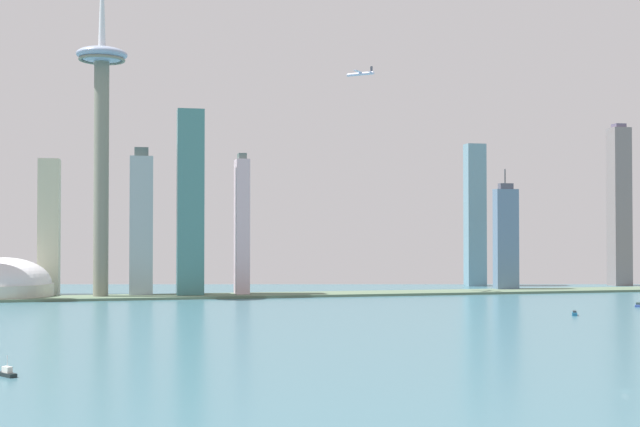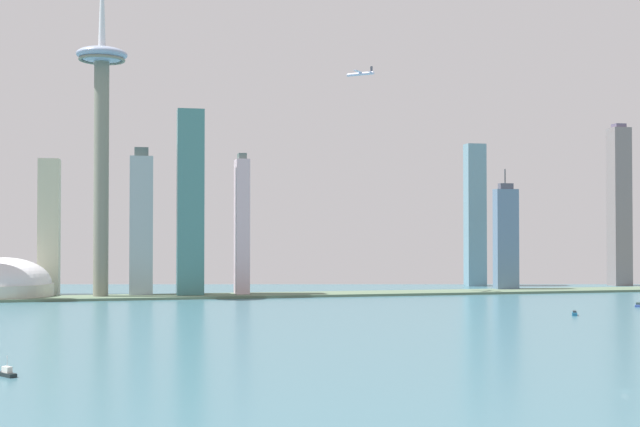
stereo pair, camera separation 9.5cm
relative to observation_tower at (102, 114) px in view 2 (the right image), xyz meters
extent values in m
plane|color=#386370|center=(208.50, -513.49, -167.87)|extent=(6000.00, 6000.00, 0.00)
cube|color=#536851|center=(208.50, -4.70, -166.75)|extent=(858.12, 47.88, 2.23)
cylinder|color=gray|center=(0.00, 0.00, -56.97)|extent=(13.50, 13.50, 221.79)
ellipsoid|color=#8E9BB8|center=(0.00, 0.00, 53.92)|extent=(45.94, 45.94, 13.57)
torus|color=gray|center=(0.00, 0.00, 49.17)|extent=(41.77, 41.77, 2.71)
cylinder|color=beige|center=(-85.76, 18.55, -161.19)|extent=(88.15, 88.15, 13.36)
ellipsoid|color=silver|center=(-85.76, 18.55, -154.51)|extent=(83.74, 83.74, 47.73)
cube|color=slate|center=(401.60, 14.74, -115.84)|extent=(23.58, 12.19, 104.06)
cube|color=#4C4C57|center=(401.60, 14.74, -60.83)|extent=(14.15, 7.31, 5.96)
cube|color=#6991A1|center=(403.56, 100.19, -88.45)|extent=(21.62, 15.49, 158.84)
cube|color=beige|center=(-50.15, 60.34, -102.68)|extent=(19.65, 24.62, 130.38)
cube|color=slate|center=(565.50, 71.80, -78.90)|extent=(21.13, 19.27, 177.95)
cube|color=#5A526A|center=(565.50, 71.80, 12.34)|extent=(12.68, 11.56, 4.52)
cube|color=#407979|center=(80.29, 0.14, -80.86)|extent=(24.67, 18.28, 174.02)
cube|color=#696657|center=(440.41, 101.38, -114.82)|extent=(20.87, 18.54, 106.09)
cylinder|color=#4C4C51|center=(440.41, 101.38, -49.13)|extent=(1.60, 1.60, 25.31)
cube|color=#9DAEB4|center=(35.90, 17.71, -102.44)|extent=(21.28, 22.64, 130.85)
cube|color=#53615F|center=(35.90, 17.71, -32.82)|extent=(12.77, 13.59, 8.39)
cube|color=beige|center=(128.79, 3.52, -103.55)|extent=(12.49, 23.26, 128.64)
cube|color=#4F615D|center=(128.79, 3.52, -36.36)|extent=(7.50, 13.95, 5.72)
cube|color=#165278|center=(339.68, -236.99, -166.86)|extent=(8.52, 12.28, 2.01)
cube|color=#2D3539|center=(339.68, -236.99, -165.09)|extent=(4.54, 5.81, 1.53)
cube|color=#2B458F|center=(426.85, -180.63, -167.07)|extent=(12.10, 14.43, 1.60)
cube|color=#2D403B|center=(426.85, -180.63, -165.36)|extent=(6.14, 6.95, 1.80)
cube|color=black|center=(-25.20, -427.83, -167.05)|extent=(9.04, 10.96, 1.64)
cube|color=silver|center=(-25.20, -427.83, -164.96)|extent=(4.67, 5.31, 2.53)
cylinder|color=silver|center=(-25.20, -427.83, -161.35)|extent=(0.24, 0.24, 4.69)
cylinder|color=silver|center=(247.94, 14.61, 48.65)|extent=(23.27, 20.11, 3.12)
sphere|color=silver|center=(237.30, 23.46, 48.65)|extent=(3.12, 3.12, 3.12)
cube|color=silver|center=(247.94, 14.61, 50.06)|extent=(20.85, 24.12, 0.50)
cube|color=silver|center=(256.87, 7.17, 49.12)|extent=(8.17, 9.17, 0.40)
cube|color=#2D333D|center=(256.87, 7.17, 52.71)|extent=(2.07, 1.84, 5.00)
camera|label=1|loc=(23.75, -811.53, -107.38)|focal=48.82mm
camera|label=2|loc=(23.84, -811.55, -107.38)|focal=48.82mm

